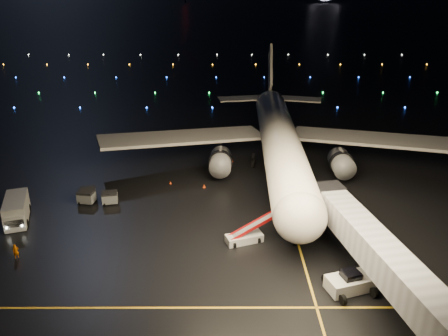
{
  "coord_description": "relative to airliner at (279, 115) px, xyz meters",
  "views": [
    {
      "loc": [
        3.22,
        -42.65,
        28.0
      ],
      "look_at": [
        3.33,
        12.0,
        5.0
      ],
      "focal_mm": 35.0,
      "sensor_mm": 36.0,
      "label": 1
    }
  ],
  "objects": [
    {
      "name": "safety_cone_1",
      "position": [
        -7.63,
        0.26,
        -8.12
      ],
      "size": [
        0.56,
        0.56,
        0.5
      ],
      "primitive_type": "cone",
      "rotation": [
        0.0,
        0.0,
        0.34
      ],
      "color": "#E54210",
      "rests_on": "ground"
    },
    {
      "name": "baggage_cart_1",
      "position": [
        -24.8,
        -15.15,
        -7.5
      ],
      "size": [
        2.29,
        1.79,
        1.76
      ],
      "primitive_type": "cube",
      "rotation": [
        0.0,
        0.0,
        0.18
      ],
      "color": "gray",
      "rests_on": "ground"
    },
    {
      "name": "ground",
      "position": [
        -12.37,
        273.64,
        -8.38
      ],
      "size": [
        2000.0,
        2000.0,
        0.0
      ],
      "primitive_type": "plane",
      "color": "black",
      "rests_on": "ground"
    },
    {
      "name": "safety_cone_0",
      "position": [
        -12.02,
        -9.98,
        -8.11
      ],
      "size": [
        0.62,
        0.62,
        0.54
      ],
      "primitive_type": "cone",
      "rotation": [
        0.0,
        0.0,
        0.42
      ],
      "color": "#E54210",
      "rests_on": "ground"
    },
    {
      "name": "baggage_cart_0",
      "position": [
        -28.08,
        -15.05,
        -7.46
      ],
      "size": [
        2.38,
        1.84,
        1.83
      ],
      "primitive_type": "cube",
      "rotation": [
        0.0,
        0.0,
        -0.16
      ],
      "color": "gray",
      "rests_on": "ground"
    },
    {
      "name": "crew_a",
      "position": [
        -32.08,
        -28.16,
        -7.53
      ],
      "size": [
        0.74,
        0.69,
        1.69
      ],
      "primitive_type": "imported",
      "rotation": [
        0.0,
        0.0,
        0.62
      ],
      "color": "#F36A00",
      "rests_on": "ground"
    },
    {
      "name": "lane_centre",
      "position": [
        -0.37,
        -11.36,
        -8.37
      ],
      "size": [
        0.25,
        80.0,
        0.02
      ],
      "primitive_type": "cube",
      "color": "gold",
      "rests_on": "ground"
    },
    {
      "name": "safety_cone_3",
      "position": [
        -26.23,
        8.47,
        -8.11
      ],
      "size": [
        0.57,
        0.57,
        0.54
      ],
      "primitive_type": "cone",
      "rotation": [
        0.0,
        0.0,
        -0.22
      ],
      "color": "#E54210",
      "rests_on": "ground"
    },
    {
      "name": "baggage_cart_2",
      "position": [
        -28.09,
        -14.09,
        -7.46
      ],
      "size": [
        2.5,
        2.06,
        1.83
      ],
      "primitive_type": "cube",
      "rotation": [
        0.0,
        0.0,
        0.29
      ],
      "color": "gray",
      "rests_on": "ground"
    },
    {
      "name": "taxiway_lights",
      "position": [
        -12.37,
        79.64,
        -8.2
      ],
      "size": [
        164.0,
        92.0,
        0.36
      ],
      "primitive_type": null,
      "color": "black",
      "rests_on": "ground"
    },
    {
      "name": "safety_cone_2",
      "position": [
        -17.22,
        -8.62,
        -8.15
      ],
      "size": [
        0.51,
        0.51,
        0.44
      ],
      "primitive_type": "cone",
      "rotation": [
        0.0,
        0.0,
        0.4
      ],
      "color": "#E54210",
      "rests_on": "ground"
    },
    {
      "name": "airliner",
      "position": [
        0.0,
        0.0,
        0.0
      ],
      "size": [
        60.97,
        58.12,
        16.75
      ],
      "primitive_type": null,
      "rotation": [
        0.0,
        0.0,
        -0.03
      ],
      "color": "silver",
      "rests_on": "ground"
    },
    {
      "name": "belt_loader",
      "position": [
        -6.68,
        -24.93,
        -6.84
      ],
      "size": [
        6.54,
        3.72,
        3.07
      ],
      "primitive_type": null,
      "rotation": [
        0.0,
        0.0,
        0.34
      ],
      "color": "silver",
      "rests_on": "ground"
    },
    {
      "name": "lane_cross",
      "position": [
        -17.37,
        -36.36,
        -8.37
      ],
      "size": [
        60.0,
        0.25,
        0.02
      ],
      "primitive_type": "cube",
      "color": "gold",
      "rests_on": "ground"
    },
    {
      "name": "crew_c",
      "position": [
        -24.86,
        -15.18,
        -7.6
      ],
      "size": [
        0.76,
        0.98,
        1.55
      ],
      "primitive_type": "imported",
      "rotation": [
        0.0,
        0.0,
        -1.08
      ],
      "color": "#F36A00",
      "rests_on": "ground"
    },
    {
      "name": "service_truck",
      "position": [
        -35.65,
        -19.52,
        -6.87
      ],
      "size": [
        5.02,
        8.55,
        3.01
      ],
      "primitive_type": "cube",
      "rotation": [
        0.0,
        0.0,
        0.32
      ],
      "color": "silver",
      "rests_on": "ground"
    },
    {
      "name": "pushback_tug",
      "position": [
        3.33,
        -33.76,
        -7.3
      ],
      "size": [
        5.04,
        3.64,
        2.16
      ],
      "primitive_type": "cube",
      "rotation": [
        0.0,
        0.0,
        0.31
      ],
      "color": "silver",
      "rests_on": "ground"
    }
  ]
}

